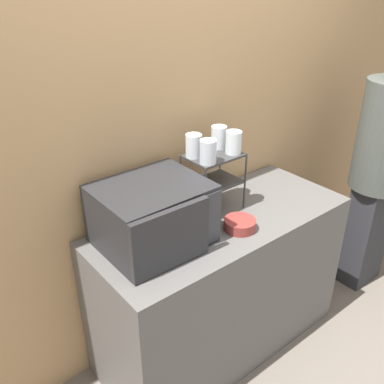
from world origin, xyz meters
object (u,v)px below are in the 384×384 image
(glass_back_left, at_px, (194,146))
(microwave, at_px, (153,215))
(glass_front_right, at_px, (234,142))
(bowl, at_px, (240,225))
(glass_back_right, at_px, (219,137))
(dish_rack, at_px, (213,170))
(glass_front_left, at_px, (208,152))
(person, at_px, (382,163))

(glass_back_left, bearing_deg, microwave, -161.44)
(glass_front_right, distance_m, bowl, 0.42)
(glass_back_right, xyz_separation_m, bowl, (-0.12, -0.30, -0.35))
(dish_rack, distance_m, glass_front_right, 0.18)
(microwave, xyz_separation_m, glass_back_left, (0.34, 0.11, 0.23))
(glass_front_left, bearing_deg, dish_rack, 32.92)
(microwave, distance_m, bowl, 0.46)
(glass_front_right, bearing_deg, bowl, -122.39)
(glass_front_right, relative_size, glass_back_left, 1.00)
(glass_front_left, distance_m, glass_front_right, 0.18)
(bowl, bearing_deg, glass_front_right, 57.61)
(dish_rack, relative_size, glass_back_right, 2.69)
(glass_front_left, xyz_separation_m, glass_front_right, (0.18, 0.01, 0.00))
(person, bearing_deg, dish_rack, 165.04)
(microwave, relative_size, glass_back_right, 4.24)
(dish_rack, relative_size, glass_front_left, 2.69)
(glass_back_right, bearing_deg, person, -18.77)
(person, bearing_deg, glass_back_left, 164.15)
(dish_rack, xyz_separation_m, glass_front_right, (0.09, -0.05, 0.15))
(microwave, xyz_separation_m, glass_front_right, (0.53, 0.02, 0.23))
(glass_front_left, bearing_deg, glass_back_left, 92.74)
(dish_rack, bearing_deg, bowl, -97.22)
(microwave, relative_size, glass_back_left, 4.24)
(glass_back_left, distance_m, person, 1.38)
(glass_back_left, distance_m, bowl, 0.46)
(glass_back_right, height_order, glass_back_left, same)
(dish_rack, height_order, glass_front_left, glass_front_left)
(glass_front_left, distance_m, bowl, 0.40)
(glass_front_left, relative_size, glass_back_left, 1.00)
(microwave, height_order, glass_back_right, glass_back_right)
(glass_front_right, bearing_deg, glass_back_left, 153.40)
(dish_rack, distance_m, glass_back_right, 0.18)
(glass_front_right, height_order, bowl, glass_front_right)
(microwave, height_order, glass_front_right, glass_front_right)
(bowl, distance_m, person, 1.23)
(bowl, bearing_deg, glass_front_left, 107.63)
(glass_front_right, xyz_separation_m, glass_back_left, (-0.19, 0.09, 0.00))
(glass_front_left, height_order, bowl, glass_front_left)
(glass_back_left, relative_size, person, 0.07)
(glass_back_left, height_order, person, person)
(glass_front_right, bearing_deg, person, -13.86)
(glass_back_right, distance_m, glass_back_left, 0.18)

